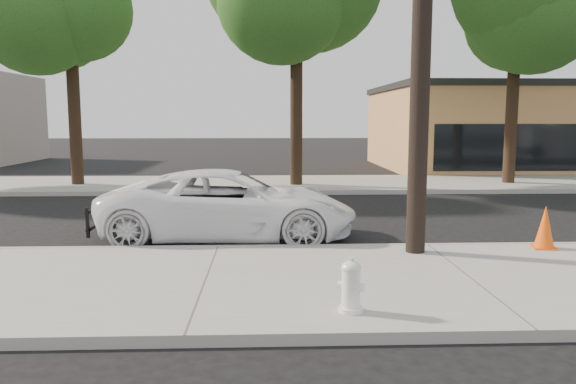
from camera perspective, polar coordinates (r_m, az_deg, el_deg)
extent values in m
plane|color=black|center=(12.80, -6.31, -4.00)|extent=(120.00, 120.00, 0.00)
cube|color=gray|center=(8.62, -8.37, -9.22)|extent=(90.00, 4.40, 0.15)
cube|color=gray|center=(21.17, -4.68, 0.79)|extent=(90.00, 5.00, 0.15)
cube|color=#9E9B93|center=(10.74, -7.11, -5.85)|extent=(90.00, 0.12, 0.16)
cube|color=tan|center=(32.25, 25.82, 5.81)|extent=(18.00, 10.00, 4.00)
cylinder|color=black|center=(21.84, -20.81, 6.32)|extent=(0.44, 0.44, 4.25)
sphere|color=#144616|center=(22.08, -21.25, 15.50)|extent=(4.20, 4.20, 4.20)
cylinder|color=black|center=(20.34, 0.85, 7.46)|extent=(0.44, 0.44, 4.75)
sphere|color=#144616|center=(20.72, 0.87, 18.52)|extent=(4.80, 4.80, 4.80)
cylinder|color=black|center=(22.52, 21.72, 6.49)|extent=(0.44, 0.44, 4.40)
sphere|color=#144616|center=(22.78, 22.19, 15.70)|extent=(4.35, 4.35, 4.35)
imported|color=white|center=(11.87, -5.94, -1.29)|extent=(5.36, 2.58, 1.47)
cylinder|color=white|center=(7.19, 6.38, -11.74)|extent=(0.31, 0.31, 0.06)
cylinder|color=white|center=(7.12, 6.41, -9.92)|extent=(0.23, 0.23, 0.54)
ellipsoid|color=white|center=(7.04, 6.44, -7.68)|extent=(0.25, 0.25, 0.18)
cylinder|color=white|center=(7.10, 6.42, -9.51)|extent=(0.35, 0.24, 0.11)
cylinder|color=white|center=(7.10, 6.42, -9.51)|extent=(0.20, 0.22, 0.14)
cube|color=#FF570D|center=(11.50, 24.54, -5.14)|extent=(0.48, 0.48, 0.02)
cone|color=#FF570D|center=(11.43, 24.65, -3.24)|extent=(0.43, 0.43, 0.80)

